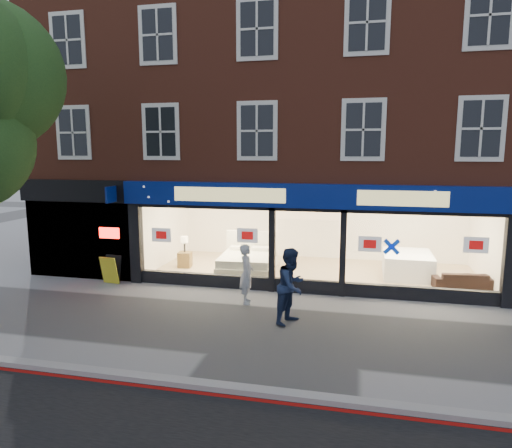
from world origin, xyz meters
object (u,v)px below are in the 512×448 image
(a_board, at_px, (111,270))
(pedestrian_blue, at_px, (292,286))
(mattress_stack, at_px, (407,265))
(sofa, at_px, (462,280))
(pedestrian_grey, at_px, (247,274))
(display_bed, at_px, (248,262))

(a_board, bearing_deg, pedestrian_blue, -12.27)
(mattress_stack, xyz_separation_m, a_board, (-9.35, -2.64, -0.03))
(mattress_stack, relative_size, a_board, 2.18)
(sofa, height_order, pedestrian_blue, pedestrian_blue)
(pedestrian_grey, xyz_separation_m, pedestrian_blue, (1.44, -1.22, 0.11))
(sofa, relative_size, pedestrian_blue, 0.92)
(display_bed, distance_m, sofa, 6.82)
(display_bed, relative_size, a_board, 2.58)
(sofa, xyz_separation_m, pedestrian_grey, (-6.14, -2.46, 0.48))
(mattress_stack, distance_m, a_board, 9.72)
(display_bed, height_order, pedestrian_blue, pedestrian_blue)
(a_board, relative_size, pedestrian_blue, 0.48)
(pedestrian_grey, distance_m, pedestrian_blue, 1.89)
(pedestrian_blue, bearing_deg, display_bed, 51.18)
(mattress_stack, relative_size, pedestrian_grey, 1.18)
(mattress_stack, height_order, pedestrian_grey, pedestrian_grey)
(display_bed, distance_m, pedestrian_blue, 4.61)
(mattress_stack, distance_m, pedestrian_blue, 5.73)
(mattress_stack, bearing_deg, display_bed, -172.82)
(mattress_stack, bearing_deg, pedestrian_grey, -142.83)
(a_board, height_order, pedestrian_grey, pedestrian_grey)
(a_board, bearing_deg, sofa, 14.86)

